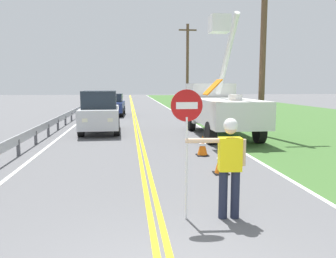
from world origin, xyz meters
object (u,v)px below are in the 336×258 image
(utility_pole_near, at_px, (263,44))
(traffic_cone_lead, at_px, (221,162))
(utility_bucket_truck, at_px, (219,105))
(traffic_cone_mid, at_px, (203,146))
(oncoming_suv_nearest, at_px, (100,111))
(flagger_worker, at_px, (229,162))
(stop_sign_paddle, at_px, (187,125))
(utility_pole_mid, at_px, (187,65))
(oncoming_sedan_second, at_px, (112,105))

(utility_pole_near, xyz_separation_m, traffic_cone_lead, (-3.74, -6.83, -3.94))
(utility_bucket_truck, bearing_deg, traffic_cone_mid, -110.91)
(oncoming_suv_nearest, height_order, traffic_cone_lead, oncoming_suv_nearest)
(traffic_cone_mid, bearing_deg, flagger_worker, -97.36)
(flagger_worker, relative_size, stop_sign_paddle, 0.78)
(flagger_worker, xyz_separation_m, traffic_cone_lead, (0.71, 3.13, -0.71))
(oncoming_suv_nearest, relative_size, utility_pole_near, 0.57)
(utility_pole_mid, bearing_deg, traffic_cone_mid, -98.37)
(stop_sign_paddle, relative_size, utility_pole_near, 0.28)
(oncoming_suv_nearest, relative_size, oncoming_sedan_second, 1.12)
(stop_sign_paddle, bearing_deg, utility_pole_mid, 80.36)
(flagger_worker, distance_m, traffic_cone_mid, 5.69)
(utility_pole_mid, bearing_deg, traffic_cone_lead, -97.63)
(traffic_cone_lead, bearing_deg, utility_pole_near, 61.28)
(flagger_worker, xyz_separation_m, stop_sign_paddle, (-0.77, 0.05, 0.66))
(oncoming_sedan_second, distance_m, traffic_cone_lead, 18.88)
(utility_pole_mid, relative_size, traffic_cone_lead, 12.05)
(flagger_worker, xyz_separation_m, oncoming_suv_nearest, (-3.19, 11.94, 0.01))
(stop_sign_paddle, xyz_separation_m, utility_bucket_truck, (3.32, 10.33, -0.29))
(flagger_worker, bearing_deg, stop_sign_paddle, 176.09)
(utility_bucket_truck, height_order, utility_pole_mid, utility_pole_mid)
(oncoming_suv_nearest, distance_m, traffic_cone_lead, 9.66)
(stop_sign_paddle, relative_size, utility_bucket_truck, 0.34)
(oncoming_sedan_second, height_order, utility_pole_near, utility_pole_near)
(oncoming_suv_nearest, distance_m, utility_pole_mid, 19.63)
(utility_pole_near, bearing_deg, oncoming_sedan_second, 122.73)
(stop_sign_paddle, xyz_separation_m, oncoming_suv_nearest, (-2.42, 11.88, -0.65))
(oncoming_suv_nearest, height_order, oncoming_sedan_second, oncoming_suv_nearest)
(oncoming_suv_nearest, bearing_deg, oncoming_sedan_second, 89.11)
(flagger_worker, bearing_deg, traffic_cone_lead, 77.23)
(utility_bucket_truck, xyz_separation_m, utility_pole_mid, (1.73, 19.39, 2.98))
(oncoming_suv_nearest, bearing_deg, utility_pole_mid, 67.28)
(flagger_worker, bearing_deg, oncoming_sedan_second, 98.00)
(stop_sign_paddle, relative_size, oncoming_suv_nearest, 0.50)
(oncoming_suv_nearest, bearing_deg, stop_sign_paddle, -78.48)
(utility_pole_mid, bearing_deg, oncoming_sedan_second, -131.91)
(flagger_worker, height_order, traffic_cone_lead, flagger_worker)
(flagger_worker, distance_m, oncoming_suv_nearest, 12.35)
(traffic_cone_lead, distance_m, traffic_cone_mid, 2.47)
(oncoming_sedan_second, bearing_deg, traffic_cone_lead, -78.54)
(traffic_cone_mid, bearing_deg, utility_pole_mid, 81.63)
(oncoming_sedan_second, xyz_separation_m, traffic_cone_mid, (3.76, -16.02, -0.50))
(flagger_worker, distance_m, traffic_cone_lead, 3.29)
(oncoming_sedan_second, height_order, utility_pole_mid, utility_pole_mid)
(utility_pole_near, height_order, traffic_cone_lead, utility_pole_near)
(traffic_cone_mid, bearing_deg, oncoming_sedan_second, 103.21)
(stop_sign_paddle, distance_m, oncoming_suv_nearest, 12.14)
(stop_sign_paddle, height_order, utility_pole_mid, utility_pole_mid)
(flagger_worker, relative_size, traffic_cone_mid, 2.61)
(traffic_cone_lead, bearing_deg, flagger_worker, -102.77)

